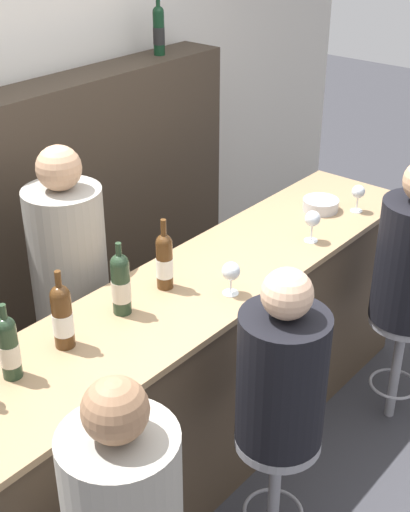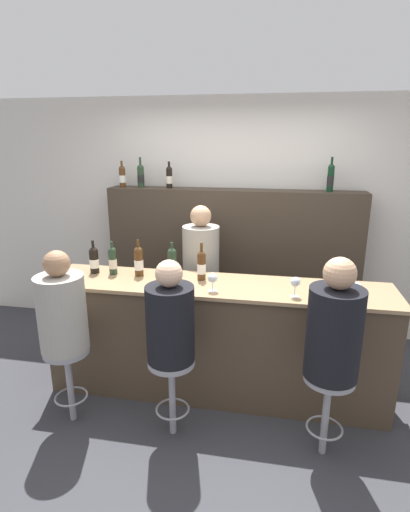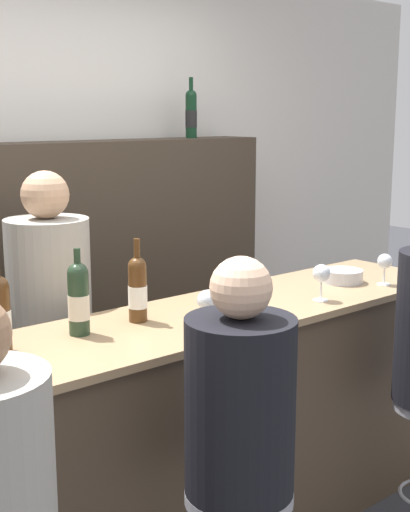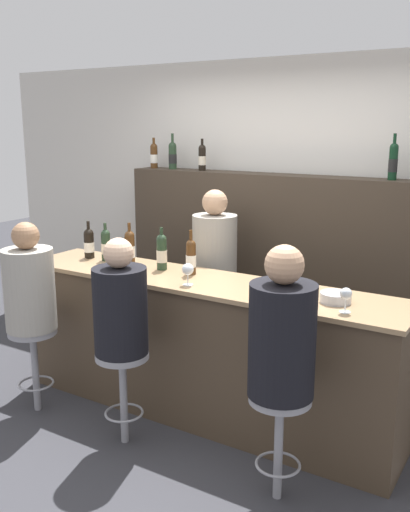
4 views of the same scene
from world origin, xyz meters
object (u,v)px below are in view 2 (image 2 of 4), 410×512
at_px(wine_glass_0, 212,279).
at_px(guest_seated_middle, 170,319).
at_px(wine_bottle_counter_1, 113,260).
at_px(wine_bottle_counter_3, 172,263).
at_px(bar_stool_right, 328,393).
at_px(guest_seated_right, 334,328).
at_px(bartender, 201,290).
at_px(wine_bottle_counter_2, 139,261).
at_px(wine_glass_2, 357,287).
at_px(metal_bowl, 338,289).
at_px(guest_seated_left, 62,309).
at_px(wine_bottle_backbar_1, 141,176).
at_px(wine_bottle_backbar_3, 331,178).
at_px(bar_stool_middle, 172,376).
at_px(wine_bottle_backbar_2, 169,177).
at_px(bar_stool_left, 68,365).
at_px(wine_bottle_counter_4, 201,265).
at_px(wine_bottle_counter_0, 94,260).
at_px(wine_glass_1, 295,283).
at_px(wine_bottle_backbar_0, 122,176).

distance_m(wine_glass_0, guest_seated_middle, 0.51).
distance_m(wine_bottle_counter_1, wine_bottle_counter_3, 0.54).
height_order(wine_bottle_counter_1, bar_stool_right, wine_bottle_counter_1).
distance_m(wine_bottle_counter_1, guest_seated_right, 1.93).
bearing_deg(guest_seated_middle, bartender, 90.65).
height_order(wine_bottle_counter_2, guest_seated_right, guest_seated_right).
bearing_deg(wine_glass_2, metal_bowl, 125.41).
bearing_deg(guest_seated_left, wine_bottle_backbar_1, 88.39).
xyz_separation_m(wine_bottle_backbar_3, wine_glass_0, (-0.97, -1.29, -0.68)).
distance_m(wine_bottle_backbar_3, bar_stool_middle, 2.46).
distance_m(wine_bottle_backbar_2, bar_stool_left, 2.17).
distance_m(wine_bottle_counter_4, guest_seated_right, 1.22).
height_order(wine_glass_2, metal_bowl, wine_glass_2).
relative_size(wine_bottle_counter_0, wine_bottle_backbar_3, 0.88).
relative_size(wine_bottle_backbar_2, wine_glass_0, 1.88).
height_order(wine_bottle_counter_2, bartender, bartender).
distance_m(wine_glass_2, bar_stool_right, 0.78).
relative_size(wine_bottle_backbar_1, guest_seated_right, 0.39).
bearing_deg(guest_seated_middle, wine_glass_1, 26.27).
bearing_deg(bar_stool_middle, metal_bowl, 25.83).
xyz_separation_m(metal_bowl, guest_seated_middle, (-1.19, -0.58, -0.10)).
distance_m(wine_bottle_counter_2, bar_stool_left, 1.01).
bearing_deg(wine_bottle_counter_2, wine_bottle_backbar_1, 106.95).
relative_size(wine_bottle_counter_1, wine_glass_1, 1.89).
relative_size(guest_seated_middle, guest_seated_right, 0.90).
distance_m(wine_glass_0, bar_stool_middle, 0.79).
bearing_deg(wine_glass_2, wine_bottle_backbar_1, 148.26).
height_order(wine_bottle_counter_1, wine_glass_2, wine_bottle_counter_1).
bearing_deg(bar_stool_right, wine_bottle_backbar_1, 137.74).
xyz_separation_m(wine_glass_2, guest_seated_left, (-2.13, -0.42, -0.16)).
bearing_deg(wine_bottle_backbar_2, wine_bottle_counter_1, -103.12).
relative_size(wine_glass_0, bar_stool_middle, 0.24).
relative_size(wine_glass_0, bar_stool_left, 0.24).
bearing_deg(wine_glass_0, wine_bottle_backbar_0, 133.44).
bearing_deg(wine_bottle_counter_0, bartender, 30.43).
relative_size(wine_bottle_counter_2, guest_seated_left, 0.42).
bearing_deg(wine_bottle_counter_0, wine_bottle_backbar_3, 26.57).
bearing_deg(bar_stool_middle, wine_bottle_counter_3, 103.60).
height_order(wine_bottle_backbar_2, bartender, wine_bottle_backbar_2).
distance_m(wine_bottle_counter_1, wine_glass_0, 0.96).
height_order(wine_glass_1, bar_stool_right, wine_glass_1).
height_order(wine_bottle_counter_2, bar_stool_middle, wine_bottle_counter_2).
distance_m(wine_bottle_counter_3, wine_bottle_backbar_3, 1.83).
height_order(wine_bottle_backbar_2, wine_glass_2, wine_bottle_backbar_2).
xyz_separation_m(wine_bottle_backbar_0, bar_stool_right, (2.09, -1.71, -1.28)).
xyz_separation_m(wine_bottle_counter_4, wine_bottle_backbar_1, (-0.87, 1.04, 0.64)).
bearing_deg(bar_stool_middle, wine_bottle_backbar_3, 55.02).
bearing_deg(guest_seated_right, wine_bottle_counter_1, 159.56).
height_order(wine_bottle_backbar_1, bar_stool_left, wine_bottle_backbar_1).
height_order(wine_bottle_counter_2, wine_bottle_backbar_3, wine_bottle_backbar_3).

